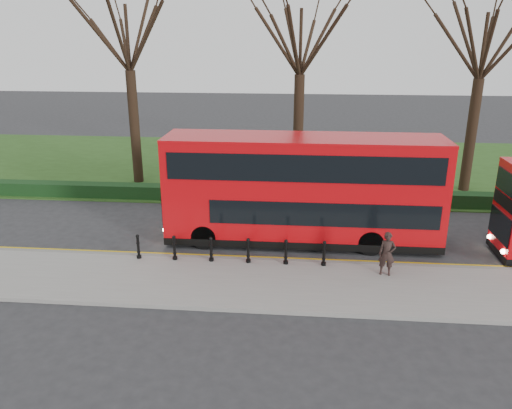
# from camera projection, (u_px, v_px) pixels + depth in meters

# --- Properties ---
(ground) EXTENTS (120.00, 120.00, 0.00)m
(ground) POSITION_uv_depth(u_px,v_px,m) (247.00, 252.00, 21.58)
(ground) COLOR #28282B
(ground) RESTS_ON ground
(pavement) EXTENTS (60.00, 4.00, 0.15)m
(pavement) POSITION_uv_depth(u_px,v_px,m) (239.00, 283.00, 18.73)
(pavement) COLOR gray
(pavement) RESTS_ON ground
(kerb) EXTENTS (60.00, 0.25, 0.16)m
(kerb) POSITION_uv_depth(u_px,v_px,m) (245.00, 260.00, 20.61)
(kerb) COLOR slate
(kerb) RESTS_ON ground
(grass_verge) EXTENTS (60.00, 18.00, 0.06)m
(grass_verge) POSITION_uv_depth(u_px,v_px,m) (270.00, 165.00, 35.69)
(grass_verge) COLOR #264517
(grass_verge) RESTS_ON ground
(hedge) EXTENTS (60.00, 0.90, 0.80)m
(hedge) POSITION_uv_depth(u_px,v_px,m) (260.00, 195.00, 27.85)
(hedge) COLOR black
(hedge) RESTS_ON ground
(yellow_line_outer) EXTENTS (60.00, 0.10, 0.01)m
(yellow_line_outer) POSITION_uv_depth(u_px,v_px,m) (246.00, 258.00, 20.92)
(yellow_line_outer) COLOR yellow
(yellow_line_outer) RESTS_ON ground
(yellow_line_inner) EXTENTS (60.00, 0.10, 0.01)m
(yellow_line_inner) POSITION_uv_depth(u_px,v_px,m) (246.00, 256.00, 21.10)
(yellow_line_inner) COLOR yellow
(yellow_line_inner) RESTS_ON ground
(tree_left) EXTENTS (8.01, 8.01, 12.52)m
(tree_left) POSITION_uv_depth(u_px,v_px,m) (127.00, 31.00, 28.71)
(tree_left) COLOR black
(tree_left) RESTS_ON ground
(tree_mid) EXTENTS (7.82, 7.82, 12.21)m
(tree_mid) POSITION_uv_depth(u_px,v_px,m) (301.00, 35.00, 27.94)
(tree_mid) COLOR black
(tree_mid) RESTS_ON ground
(tree_right) EXTENTS (7.63, 7.63, 11.92)m
(tree_right) POSITION_uv_depth(u_px,v_px,m) (485.00, 39.00, 27.16)
(tree_right) COLOR black
(tree_right) RESTS_ON ground
(bollard_row) EXTENTS (7.73, 0.15, 1.00)m
(bollard_row) POSITION_uv_depth(u_px,v_px,m) (230.00, 250.00, 20.14)
(bollard_row) COLOR black
(bollard_row) RESTS_ON pavement
(bus_lead) EXTENTS (12.02, 2.76, 4.79)m
(bus_lead) POSITION_uv_depth(u_px,v_px,m) (302.00, 190.00, 21.90)
(bus_lead) COLOR #C0080D
(bus_lead) RESTS_ON ground
(pedestrian) EXTENTS (0.69, 0.51, 1.73)m
(pedestrian) POSITION_uv_depth(u_px,v_px,m) (387.00, 254.00, 18.94)
(pedestrian) COLOR black
(pedestrian) RESTS_ON pavement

